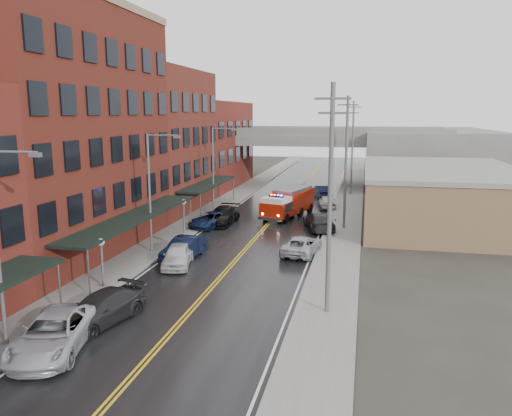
# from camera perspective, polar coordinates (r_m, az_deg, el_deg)

# --- Properties ---
(road) EXTENTS (11.00, 160.00, 0.02)m
(road) POSITION_cam_1_polar(r_m,az_deg,el_deg) (42.53, -0.06, -3.46)
(road) COLOR black
(road) RESTS_ON ground
(sidewalk_left) EXTENTS (3.00, 160.00, 0.15)m
(sidewalk_left) POSITION_cam_1_polar(r_m,az_deg,el_deg) (44.62, -9.27, -2.84)
(sidewalk_left) COLOR slate
(sidewalk_left) RESTS_ON ground
(sidewalk_right) EXTENTS (3.00, 160.00, 0.15)m
(sidewalk_right) POSITION_cam_1_polar(r_m,az_deg,el_deg) (41.61, 9.82, -3.86)
(sidewalk_right) COLOR slate
(sidewalk_right) RESTS_ON ground
(curb_left) EXTENTS (0.30, 160.00, 0.15)m
(curb_left) POSITION_cam_1_polar(r_m,az_deg,el_deg) (44.04, -7.27, -2.96)
(curb_left) COLOR gray
(curb_left) RESTS_ON ground
(curb_right) EXTENTS (0.30, 160.00, 0.15)m
(curb_right) POSITION_cam_1_polar(r_m,az_deg,el_deg) (41.70, 7.56, -3.76)
(curb_right) COLOR gray
(curb_right) RESTS_ON ground
(brick_building_b) EXTENTS (9.00, 20.00, 18.00)m
(brick_building_b) POSITION_cam_1_polar(r_m,az_deg,el_deg) (39.99, -21.53, 7.92)
(brick_building_b) COLOR #5D1918
(brick_building_b) RESTS_ON ground
(brick_building_c) EXTENTS (9.00, 15.00, 15.00)m
(brick_building_c) POSITION_cam_1_polar(r_m,az_deg,el_deg) (55.46, -11.32, 7.51)
(brick_building_c) COLOR #5C211B
(brick_building_c) RESTS_ON ground
(brick_building_far) EXTENTS (9.00, 20.00, 12.00)m
(brick_building_far) POSITION_cam_1_polar(r_m,az_deg,el_deg) (71.90, -5.66, 7.19)
(brick_building_far) COLOR maroon
(brick_building_far) RESTS_ON ground
(tan_building) EXTENTS (14.00, 22.00, 5.00)m
(tan_building) POSITION_cam_1_polar(r_m,az_deg,el_deg) (51.38, 20.18, 1.19)
(tan_building) COLOR brown
(tan_building) RESTS_ON ground
(right_far_block) EXTENTS (18.00, 30.00, 8.00)m
(right_far_block) POSITION_cam_1_polar(r_m,az_deg,el_deg) (81.03, 18.89, 5.65)
(right_far_block) COLOR slate
(right_far_block) RESTS_ON ground
(awning_1) EXTENTS (2.60, 18.00, 3.09)m
(awning_1) POSITION_cam_1_polar(r_m,az_deg,el_deg) (37.81, -13.56, -0.95)
(awning_1) COLOR black
(awning_1) RESTS_ON ground
(awning_2) EXTENTS (2.60, 13.00, 3.09)m
(awning_2) POSITION_cam_1_polar(r_m,az_deg,el_deg) (53.85, -5.45, 2.75)
(awning_2) COLOR black
(awning_2) RESTS_ON ground
(globe_lamp_1) EXTENTS (0.44, 0.44, 3.12)m
(globe_lamp_1) POSITION_cam_1_polar(r_m,az_deg,el_deg) (31.46, -17.25, -4.78)
(globe_lamp_1) COLOR #59595B
(globe_lamp_1) RESTS_ON ground
(globe_lamp_2) EXTENTS (0.44, 0.44, 3.12)m
(globe_lamp_2) POSITION_cam_1_polar(r_m,az_deg,el_deg) (43.82, -8.26, -0.06)
(globe_lamp_2) COLOR #59595B
(globe_lamp_2) RESTS_ON ground
(street_lamp_0) EXTENTS (2.64, 0.22, 9.00)m
(street_lamp_0) POSITION_cam_1_polar(r_m,az_deg,el_deg) (24.48, -27.15, -2.96)
(street_lamp_0) COLOR #59595B
(street_lamp_0) RESTS_ON ground
(street_lamp_1) EXTENTS (2.64, 0.22, 9.00)m
(street_lamp_1) POSITION_cam_1_polar(r_m,az_deg,el_deg) (37.94, -11.77, 2.53)
(street_lamp_1) COLOR #59595B
(street_lamp_1) RESTS_ON ground
(street_lamp_2) EXTENTS (2.64, 0.22, 9.00)m
(street_lamp_2) POSITION_cam_1_polar(r_m,az_deg,el_deg) (52.83, -4.69, 5.01)
(street_lamp_2) COLOR #59595B
(street_lamp_2) RESTS_ON ground
(utility_pole_0) EXTENTS (1.80, 0.24, 12.00)m
(utility_pole_0) POSITION_cam_1_polar(r_m,az_deg,el_deg) (25.65, 8.46, 1.27)
(utility_pole_0) COLOR #59595B
(utility_pole_0) RESTS_ON ground
(utility_pole_1) EXTENTS (1.80, 0.24, 12.00)m
(utility_pole_1) POSITION_cam_1_polar(r_m,az_deg,el_deg) (45.47, 10.25, 5.35)
(utility_pole_1) COLOR #59595B
(utility_pole_1) RESTS_ON ground
(utility_pole_2) EXTENTS (1.80, 0.24, 12.00)m
(utility_pole_2) POSITION_cam_1_polar(r_m,az_deg,el_deg) (65.40, 10.96, 6.95)
(utility_pole_2) COLOR #59595B
(utility_pole_2) RESTS_ON ground
(overpass) EXTENTS (40.00, 10.00, 7.50)m
(overpass) POSITION_cam_1_polar(r_m,az_deg,el_deg) (72.93, 5.40, 7.23)
(overpass) COLOR slate
(overpass) RESTS_ON ground
(fire_truck) EXTENTS (4.81, 8.23, 2.86)m
(fire_truck) POSITION_cam_1_polar(r_m,az_deg,el_deg) (50.91, 3.65, 0.68)
(fire_truck) COLOR #9A1807
(fire_truck) RESTS_ON ground
(parked_car_left_2) EXTENTS (4.03, 6.42, 1.66)m
(parked_car_left_2) POSITION_cam_1_polar(r_m,az_deg,el_deg) (24.67, -22.09, -13.13)
(parked_car_left_2) COLOR #AEB0B6
(parked_car_left_2) RESTS_ON ground
(parked_car_left_3) EXTENTS (3.35, 5.70, 1.55)m
(parked_car_left_3) POSITION_cam_1_polar(r_m,az_deg,el_deg) (26.86, -17.28, -10.93)
(parked_car_left_3) COLOR #252527
(parked_car_left_3) RESTS_ON ground
(parked_car_left_4) EXTENTS (2.72, 4.81, 1.54)m
(parked_car_left_4) POSITION_cam_1_polar(r_m,az_deg,el_deg) (35.21, -8.94, -5.37)
(parked_car_left_4) COLOR silver
(parked_car_left_4) RESTS_ON ground
(parked_car_left_5) EXTENTS (2.31, 4.96, 1.57)m
(parked_car_left_5) POSITION_cam_1_polar(r_m,az_deg,el_deg) (36.89, -8.22, -4.57)
(parked_car_left_5) COLOR black
(parked_car_left_5) RESTS_ON ground
(parked_car_left_6) EXTENTS (3.82, 5.45, 1.38)m
(parked_car_left_6) POSITION_cam_1_polar(r_m,az_deg,el_deg) (46.65, -5.21, -1.36)
(parked_car_left_6) COLOR #112142
(parked_car_left_6) RESTS_ON ground
(parked_car_left_7) EXTENTS (2.48, 5.68, 1.62)m
(parked_car_left_7) POSITION_cam_1_polar(r_m,az_deg,el_deg) (47.93, -3.85, -0.87)
(parked_car_left_7) COLOR black
(parked_car_left_7) RESTS_ON ground
(parked_car_right_0) EXTENTS (2.90, 5.24, 1.39)m
(parked_car_right_0) POSITION_cam_1_polar(r_m,az_deg,el_deg) (37.86, 5.25, -4.25)
(parked_car_right_0) COLOR #A2A5AA
(parked_car_right_0) RESTS_ON ground
(parked_car_right_1) EXTENTS (3.68, 5.90, 1.59)m
(parked_car_right_1) POSITION_cam_1_polar(r_m,az_deg,el_deg) (45.66, 7.22, -1.54)
(parked_car_right_1) COLOR #29292B
(parked_car_right_1) RESTS_ON ground
(parked_car_right_2) EXTENTS (2.40, 4.49, 1.45)m
(parked_car_right_2) POSITION_cam_1_polar(r_m,az_deg,el_deg) (56.21, 8.12, 0.70)
(parked_car_right_2) COLOR silver
(parked_car_right_2) RESTS_ON ground
(parked_car_right_3) EXTENTS (3.08, 4.92, 1.53)m
(parked_car_right_3) POSITION_cam_1_polar(r_m,az_deg,el_deg) (63.42, 7.51, 1.90)
(parked_car_right_3) COLOR black
(parked_car_right_3) RESTS_ON ground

